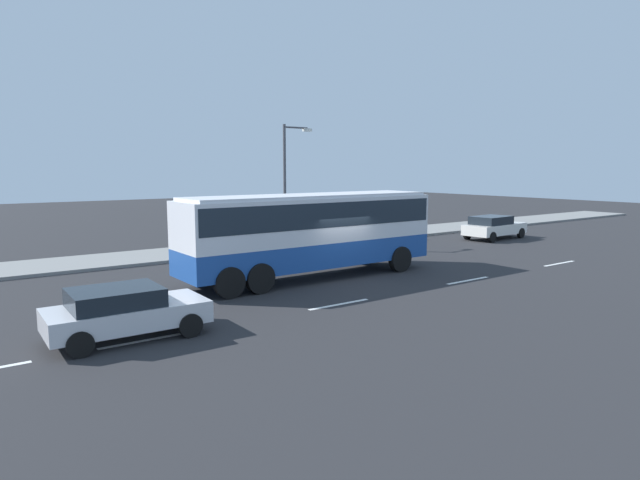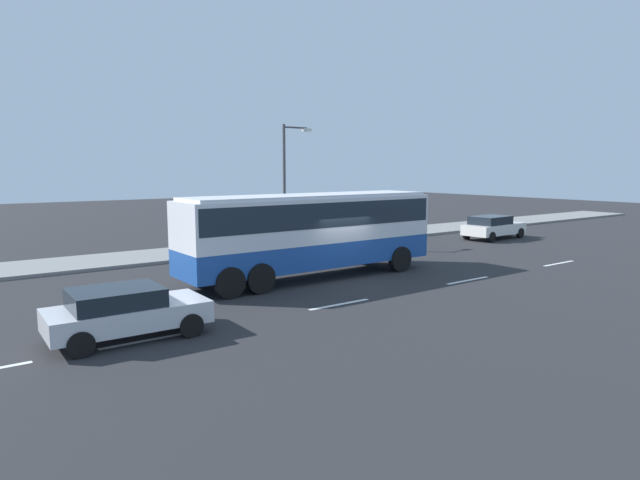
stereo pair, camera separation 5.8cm
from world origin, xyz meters
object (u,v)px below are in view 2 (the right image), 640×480
at_px(car_white_minivan, 493,227).
at_px(street_lamp, 287,176).
at_px(car_silver_hatch, 125,311).
at_px(pedestrian_near_curb, 273,228).
at_px(coach_bus, 311,226).
at_px(pedestrian_at_crossing, 387,221).

xyz_separation_m(car_white_minivan, street_lamp, (-12.58, 4.19, 3.20)).
height_order(car_silver_hatch, pedestrian_near_curb, pedestrian_near_curb).
relative_size(coach_bus, car_silver_hatch, 2.71).
relative_size(car_white_minivan, car_silver_hatch, 1.15).
xyz_separation_m(car_white_minivan, car_silver_hatch, (-24.62, -6.80, -0.04)).
distance_m(car_white_minivan, pedestrian_at_crossing, 6.68).
distance_m(car_white_minivan, car_silver_hatch, 25.54).
distance_m(coach_bus, pedestrian_at_crossing, 12.91).
distance_m(coach_bus, car_white_minivan, 16.57).
relative_size(coach_bus, pedestrian_at_crossing, 6.25).
height_order(car_white_minivan, street_lamp, street_lamp).
relative_size(car_white_minivan, pedestrian_near_curb, 2.71).
distance_m(car_white_minivan, street_lamp, 13.64).
height_order(pedestrian_at_crossing, street_lamp, street_lamp).
bearing_deg(coach_bus, pedestrian_near_curb, 69.26).
bearing_deg(pedestrian_near_curb, car_silver_hatch, 50.30).
distance_m(coach_bus, pedestrian_near_curb, 8.40).
distance_m(car_silver_hatch, street_lamp, 16.62).
xyz_separation_m(coach_bus, car_silver_hatch, (-8.42, -3.57, -1.37)).
height_order(coach_bus, pedestrian_near_curb, coach_bus).
relative_size(car_white_minivan, street_lamp, 0.70).
distance_m(pedestrian_near_curb, pedestrian_at_crossing, 7.90).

